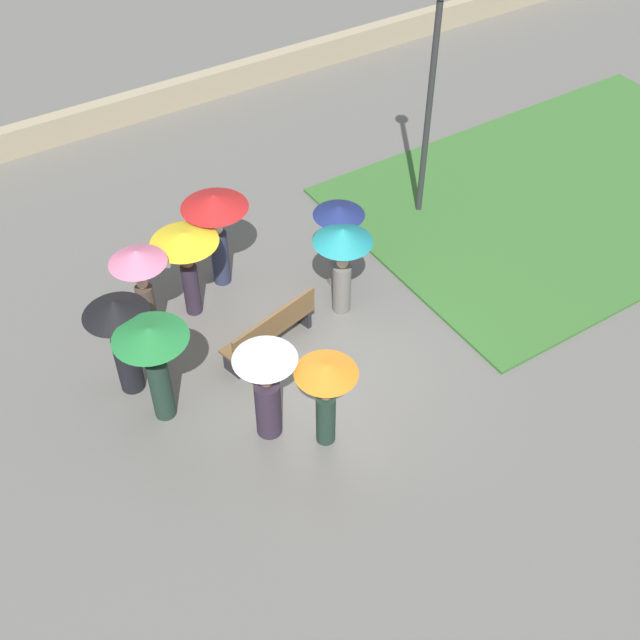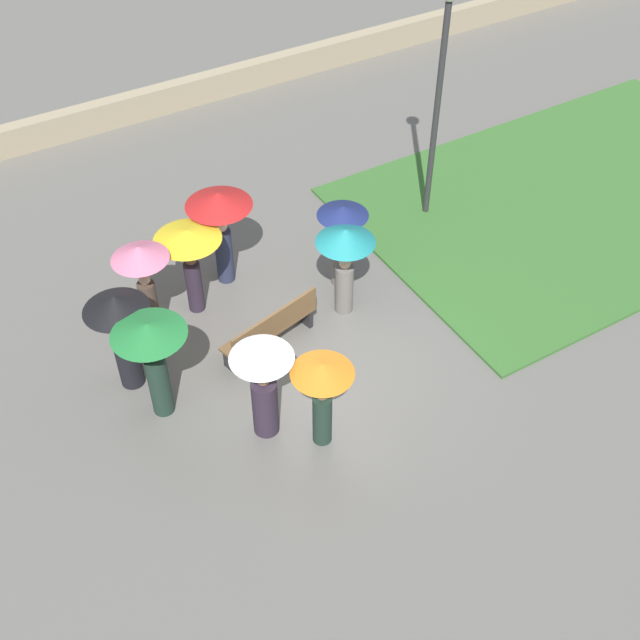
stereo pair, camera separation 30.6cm
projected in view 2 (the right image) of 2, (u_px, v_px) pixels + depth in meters
ground_plane at (317, 356)px, 13.69m from camera, size 90.00×90.00×0.00m
lawn_patch_near at (583, 196)px, 17.02m from camera, size 9.70×6.29×0.06m
parapet_wall at (125, 109)px, 19.04m from camera, size 45.00×0.35×0.67m
park_bench at (271, 328)px, 13.51m from camera, size 1.90×0.85×0.90m
lamp_post at (440, 78)px, 14.55m from camera, size 0.32×0.32×4.73m
crowd_person_green at (152, 349)px, 11.89m from camera, size 1.14×1.14×1.90m
crowd_person_yellow at (189, 249)px, 13.61m from camera, size 1.17×1.17×1.77m
crowd_person_navy at (342, 235)px, 14.33m from camera, size 0.92×0.92×1.73m
crowd_person_orange at (322, 387)px, 11.59m from camera, size 0.94×0.94×1.69m
crowd_person_black at (120, 324)px, 12.36m from camera, size 1.04×1.04×1.91m
crowd_person_white at (263, 378)px, 11.74m from camera, size 0.96×0.96×1.84m
crowd_person_pink at (143, 272)px, 13.13m from camera, size 0.95×0.95×1.92m
crowd_person_teal at (345, 251)px, 13.61m from camera, size 1.03×1.03×1.81m
crowd_person_red at (220, 213)px, 14.10m from camera, size 1.20×1.20×1.95m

